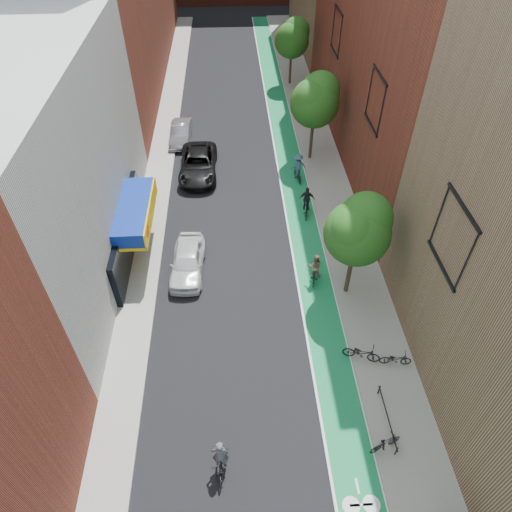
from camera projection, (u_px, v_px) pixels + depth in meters
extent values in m
plane|color=black|center=(257.00, 484.00, 18.26)|extent=(160.00, 160.00, 0.00)
cube|color=#167C4B|center=(286.00, 146.00, 37.17)|extent=(2.00, 68.00, 0.01)
cube|color=gray|center=(163.00, 149.00, 36.70)|extent=(2.00, 68.00, 0.15)
cube|color=gray|center=(317.00, 145.00, 37.23)|extent=(3.00, 68.00, 0.15)
cube|color=silver|center=(30.00, 172.00, 23.73)|extent=(8.00, 20.00, 12.00)
cylinder|color=#332619|center=(349.00, 272.00, 24.57)|extent=(0.24, 0.24, 3.30)
sphere|color=#154412|center=(357.00, 233.00, 22.68)|extent=(3.36, 3.36, 3.36)
sphere|color=#154412|center=(366.00, 218.00, 22.42)|extent=(2.64, 2.64, 2.64)
sphere|color=#154412|center=(354.00, 230.00, 22.12)|extent=(2.40, 2.40, 2.40)
cylinder|color=#332619|center=(311.00, 139.00, 34.61)|extent=(0.24, 0.24, 3.47)
sphere|color=#154412|center=(315.00, 103.00, 32.62)|extent=(3.53, 3.53, 3.53)
sphere|color=#154412|center=(321.00, 91.00, 32.33)|extent=(2.77, 2.77, 2.77)
sphere|color=#154412|center=(312.00, 98.00, 32.05)|extent=(2.52, 2.52, 2.52)
cylinder|color=#332619|center=(290.00, 69.00, 44.80)|extent=(0.24, 0.24, 3.19)
sphere|color=#154412|center=(292.00, 40.00, 42.97)|extent=(3.25, 3.25, 3.25)
sphere|color=#154412|center=(296.00, 31.00, 42.72)|extent=(2.55, 2.55, 2.55)
sphere|color=#154412|center=(289.00, 36.00, 42.42)|extent=(2.32, 2.32, 2.32)
imported|color=silver|center=(188.00, 261.00, 26.39)|extent=(2.07, 4.65, 1.55)
imported|color=black|center=(198.00, 164.00, 33.80)|extent=(2.75, 5.83, 1.61)
imported|color=gray|center=(181.00, 133.00, 37.35)|extent=(1.69, 4.37, 1.42)
imported|color=black|center=(221.00, 465.00, 18.37)|extent=(0.71, 1.77, 0.91)
imported|color=#4B4A52|center=(220.00, 454.00, 17.88)|extent=(0.70, 0.48, 1.84)
imported|color=black|center=(314.00, 276.00, 26.01)|extent=(0.76, 1.54, 0.89)
imported|color=#8F7453|center=(315.00, 266.00, 25.60)|extent=(0.90, 0.77, 1.60)
imported|color=black|center=(306.00, 209.00, 30.48)|extent=(0.87, 1.78, 0.90)
imported|color=black|center=(307.00, 199.00, 30.03)|extent=(1.06, 0.58, 1.72)
imported|color=black|center=(298.00, 175.00, 33.36)|extent=(0.75, 1.65, 0.96)
imported|color=#3C546D|center=(298.00, 165.00, 32.92)|extent=(1.24, 0.86, 1.75)
imported|color=black|center=(396.00, 359.00, 21.87)|extent=(1.59, 0.70, 0.81)
imported|color=black|center=(386.00, 443.00, 18.86)|extent=(1.57, 0.93, 0.91)
imported|color=black|center=(361.00, 353.00, 22.03)|extent=(1.93, 1.19, 0.96)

